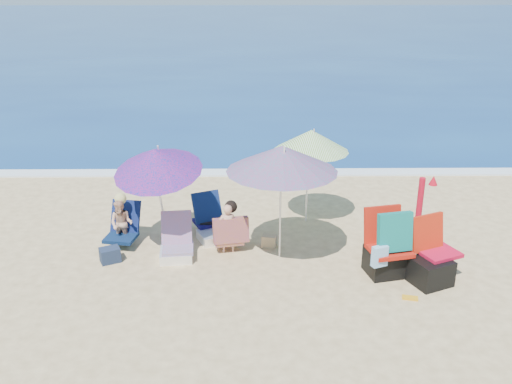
{
  "coord_description": "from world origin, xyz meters",
  "views": [
    {
      "loc": [
        -0.4,
        -8.18,
        4.7
      ],
      "look_at": [
        -0.3,
        1.0,
        1.1
      ],
      "focal_mm": 39.24,
      "sensor_mm": 36.0,
      "label": 1
    }
  ],
  "objects_px": {
    "furled_umbrella": "(422,206)",
    "camp_chair_left": "(431,264)",
    "chair_navy": "(212,226)",
    "umbrella_turquoise": "(282,159)",
    "camp_chair_right": "(387,251)",
    "umbrella_striped": "(311,141)",
    "person_center": "(229,228)",
    "chair_rainbow": "(177,247)",
    "umbrella_blue": "(156,160)",
    "person_left": "(122,223)"
  },
  "relations": [
    {
      "from": "umbrella_blue",
      "to": "camp_chair_left",
      "type": "xyz_separation_m",
      "value": [
        4.52,
        -1.13,
        -1.41
      ]
    },
    {
      "from": "umbrella_turquoise",
      "to": "umbrella_blue",
      "type": "height_order",
      "value": "umbrella_blue"
    },
    {
      "from": "person_center",
      "to": "camp_chair_left",
      "type": "bearing_deg",
      "value": -18.39
    },
    {
      "from": "umbrella_turquoise",
      "to": "camp_chair_right",
      "type": "relative_size",
      "value": 2.06
    },
    {
      "from": "umbrella_turquoise",
      "to": "person_left",
      "type": "distance_m",
      "value": 3.27
    },
    {
      "from": "chair_navy",
      "to": "chair_rainbow",
      "type": "height_order",
      "value": "chair_navy"
    },
    {
      "from": "camp_chair_left",
      "to": "umbrella_striped",
      "type": "bearing_deg",
      "value": 126.54
    },
    {
      "from": "furled_umbrella",
      "to": "camp_chair_left",
      "type": "bearing_deg",
      "value": -96.89
    },
    {
      "from": "umbrella_striped",
      "to": "chair_rainbow",
      "type": "bearing_deg",
      "value": -148.98
    },
    {
      "from": "furled_umbrella",
      "to": "camp_chair_right",
      "type": "bearing_deg",
      "value": -128.98
    },
    {
      "from": "umbrella_turquoise",
      "to": "chair_rainbow",
      "type": "bearing_deg",
      "value": 176.01
    },
    {
      "from": "furled_umbrella",
      "to": "person_left",
      "type": "bearing_deg",
      "value": 178.76
    },
    {
      "from": "camp_chair_right",
      "to": "umbrella_blue",
      "type": "bearing_deg",
      "value": 166.9
    },
    {
      "from": "chair_navy",
      "to": "camp_chair_right",
      "type": "distance_m",
      "value": 3.35
    },
    {
      "from": "chair_navy",
      "to": "camp_chair_right",
      "type": "relative_size",
      "value": 0.91
    },
    {
      "from": "umbrella_blue",
      "to": "camp_chair_right",
      "type": "bearing_deg",
      "value": -13.1
    },
    {
      "from": "umbrella_striped",
      "to": "person_left",
      "type": "relative_size",
      "value": 1.97
    },
    {
      "from": "chair_rainbow",
      "to": "person_center",
      "type": "xyz_separation_m",
      "value": [
        0.92,
        0.22,
        0.25
      ]
    },
    {
      "from": "umbrella_blue",
      "to": "camp_chair_right",
      "type": "height_order",
      "value": "umbrella_blue"
    },
    {
      "from": "chair_navy",
      "to": "camp_chair_left",
      "type": "xyz_separation_m",
      "value": [
        3.66,
        -1.73,
        0.11
      ]
    },
    {
      "from": "umbrella_striped",
      "to": "umbrella_blue",
      "type": "distance_m",
      "value": 3.03
    },
    {
      "from": "umbrella_turquoise",
      "to": "furled_umbrella",
      "type": "xyz_separation_m",
      "value": [
        2.55,
        0.51,
        -1.07
      ]
    },
    {
      "from": "umbrella_turquoise",
      "to": "chair_navy",
      "type": "height_order",
      "value": "umbrella_turquoise"
    },
    {
      "from": "camp_chair_left",
      "to": "camp_chair_right",
      "type": "xyz_separation_m",
      "value": [
        -0.67,
        0.24,
        0.11
      ]
    },
    {
      "from": "furled_umbrella",
      "to": "chair_navy",
      "type": "height_order",
      "value": "furled_umbrella"
    },
    {
      "from": "person_left",
      "to": "umbrella_turquoise",
      "type": "bearing_deg",
      "value": -12.24
    },
    {
      "from": "umbrella_blue",
      "to": "chair_navy",
      "type": "bearing_deg",
      "value": 34.89
    },
    {
      "from": "chair_navy",
      "to": "camp_chair_left",
      "type": "bearing_deg",
      "value": -25.29
    },
    {
      "from": "umbrella_blue",
      "to": "person_left",
      "type": "height_order",
      "value": "umbrella_blue"
    },
    {
      "from": "furled_umbrella",
      "to": "camp_chair_right",
      "type": "distance_m",
      "value": 1.36
    },
    {
      "from": "camp_chair_right",
      "to": "person_center",
      "type": "relative_size",
      "value": 1.27
    },
    {
      "from": "person_left",
      "to": "chair_rainbow",
      "type": "bearing_deg",
      "value": -25.36
    },
    {
      "from": "chair_navy",
      "to": "camp_chair_left",
      "type": "relative_size",
      "value": 1.02
    },
    {
      "from": "umbrella_turquoise",
      "to": "camp_chair_right",
      "type": "height_order",
      "value": "umbrella_turquoise"
    },
    {
      "from": "umbrella_turquoise",
      "to": "furled_umbrella",
      "type": "height_order",
      "value": "umbrella_turquoise"
    },
    {
      "from": "furled_umbrella",
      "to": "camp_chair_left",
      "type": "xyz_separation_m",
      "value": [
        -0.15,
        -1.26,
        -0.49
      ]
    },
    {
      "from": "furled_umbrella",
      "to": "camp_chair_left",
      "type": "relative_size",
      "value": 1.38
    },
    {
      "from": "camp_chair_left",
      "to": "camp_chair_right",
      "type": "relative_size",
      "value": 0.9
    },
    {
      "from": "umbrella_blue",
      "to": "person_left",
      "type": "relative_size",
      "value": 2.12
    },
    {
      "from": "umbrella_blue",
      "to": "camp_chair_right",
      "type": "distance_m",
      "value": 4.16
    },
    {
      "from": "umbrella_blue",
      "to": "person_left",
      "type": "xyz_separation_m",
      "value": [
        -0.75,
        0.24,
        -1.27
      ]
    },
    {
      "from": "umbrella_turquoise",
      "to": "person_left",
      "type": "relative_size",
      "value": 2.45
    },
    {
      "from": "umbrella_striped",
      "to": "camp_chair_left",
      "type": "height_order",
      "value": "umbrella_striped"
    },
    {
      "from": "umbrella_striped",
      "to": "chair_navy",
      "type": "xyz_separation_m",
      "value": [
        -1.91,
        -0.63,
        -1.5
      ]
    },
    {
      "from": "umbrella_blue",
      "to": "camp_chair_right",
      "type": "relative_size",
      "value": 1.79
    },
    {
      "from": "umbrella_striped",
      "to": "camp_chair_right",
      "type": "xyz_separation_m",
      "value": [
        1.08,
        -2.13,
        -1.28
      ]
    },
    {
      "from": "furled_umbrella",
      "to": "person_center",
      "type": "xyz_separation_m",
      "value": [
        -3.46,
        -0.16,
        -0.35
      ]
    },
    {
      "from": "umbrella_turquoise",
      "to": "person_center",
      "type": "height_order",
      "value": "umbrella_turquoise"
    },
    {
      "from": "furled_umbrella",
      "to": "chair_rainbow",
      "type": "relative_size",
      "value": 1.9
    },
    {
      "from": "chair_rainbow",
      "to": "person_left",
      "type": "relative_size",
      "value": 0.78
    }
  ]
}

